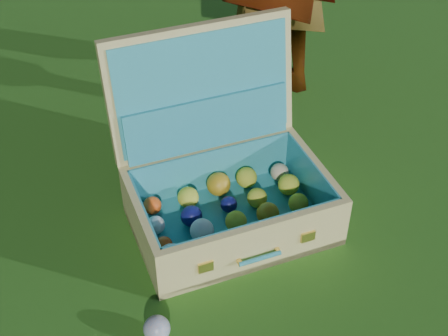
% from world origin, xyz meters
% --- Properties ---
extents(ground, '(60.00, 60.00, 0.00)m').
position_xyz_m(ground, '(0.00, 0.00, 0.00)').
color(ground, '#215114').
rests_on(ground, ground).
extents(stray_ball, '(0.07, 0.07, 0.07)m').
position_xyz_m(stray_ball, '(-0.38, -0.12, 0.03)').
color(stray_ball, '#4682B8').
rests_on(stray_ball, ground).
extents(suitcase, '(0.59, 0.51, 0.53)m').
position_xyz_m(suitcase, '(-0.10, 0.26, 0.15)').
color(suitcase, '#D4C172').
rests_on(suitcase, ground).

